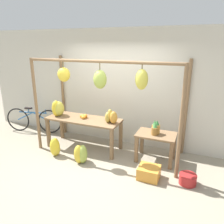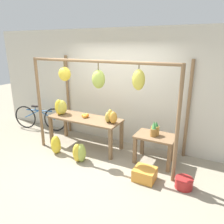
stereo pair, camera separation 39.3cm
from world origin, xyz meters
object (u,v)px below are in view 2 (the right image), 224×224
banana_pile_on_table (61,107)px  pineapple_cluster (155,130)px  orange_pile (85,116)px  parked_bicycle (40,118)px  banana_pile_ground_right (80,153)px  banana_pile_ground_left (56,146)px  blue_bucket (184,183)px  papaya_pile (111,117)px  fruit_crate_white (145,174)px

banana_pile_on_table → pineapple_cluster: size_ratio=1.39×
orange_pile → parked_bicycle: orange_pile is taller
pineapple_cluster → banana_pile_ground_right: 1.66m
banana_pile_ground_left → blue_bucket: (2.87, 0.06, -0.10)m
banana_pile_on_table → parked_bicycle: banana_pile_on_table is taller
orange_pile → banana_pile_ground_left: size_ratio=0.42×
banana_pile_ground_right → papaya_pile: (0.42, 0.63, 0.69)m
banana_pile_ground_right → parked_bicycle: (-2.12, 0.97, 0.16)m
papaya_pile → banana_pile_ground_left: bearing=-152.1°
banana_pile_ground_left → parked_bicycle: parked_bicycle is taller
blue_bucket → banana_pile_ground_left: bearing=-178.9°
pineapple_cluster → banana_pile_ground_right: (-1.41, -0.69, -0.55)m
banana_pile_on_table → pineapple_cluster: 2.39m
banana_pile_ground_right → parked_bicycle: 2.33m
pineapple_cluster → parked_bicycle: 3.56m
pineapple_cluster → blue_bucket: pineapple_cluster is taller
banana_pile_on_table → orange_pile: 0.69m
blue_bucket → papaya_pile: papaya_pile is taller
banana_pile_on_table → parked_bicycle: bearing=162.5°
papaya_pile → orange_pile: bearing=176.6°
banana_pile_ground_right → orange_pile: bearing=113.7°
orange_pile → banana_pile_ground_left: bearing=-122.4°
pineapple_cluster → papaya_pile: size_ratio=0.90×
banana_pile_ground_left → fruit_crate_white: (2.17, -0.04, -0.08)m
parked_bicycle → papaya_pile: bearing=-7.6°
parked_bicycle → blue_bucket: bearing=-11.6°
parked_bicycle → banana_pile_ground_right: bearing=-24.5°
orange_pile → pineapple_cluster: 1.71m
banana_pile_on_table → fruit_crate_white: bearing=-14.0°
parked_bicycle → banana_pile_on_table: bearing=-17.5°
orange_pile → parked_bicycle: 1.90m
pineapple_cluster → parked_bicycle: bearing=175.6°
banana_pile_on_table → blue_bucket: size_ratio=1.33×
orange_pile → papaya_pile: papaya_pile is taller
banana_pile_ground_right → parked_bicycle: size_ratio=0.26×
banana_pile_ground_left → papaya_pile: papaya_pile is taller
banana_pile_on_table → orange_pile: bearing=5.6°
banana_pile_ground_left → papaya_pile: (1.12, 0.59, 0.70)m
fruit_crate_white → parked_bicycle: size_ratio=0.24×
banana_pile_ground_right → banana_pile_ground_left: bearing=177.1°
fruit_crate_white → parked_bicycle: parked_bicycle is taller
orange_pile → banana_pile_ground_right: (0.30, -0.67, -0.59)m
pineapple_cluster → blue_bucket: bearing=-38.5°
orange_pile → blue_bucket: (2.46, -0.58, -0.70)m
banana_pile_on_table → papaya_pile: bearing=0.9°
papaya_pile → parked_bicycle: bearing=172.4°
banana_pile_ground_left → banana_pile_ground_right: size_ratio=1.03×
banana_pile_ground_right → fruit_crate_white: banana_pile_ground_right is taller
banana_pile_ground_left → fruit_crate_white: 2.17m
orange_pile → blue_bucket: 2.62m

